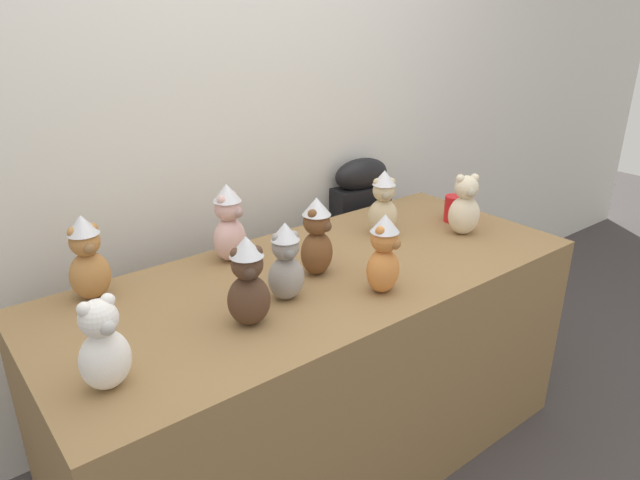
{
  "coord_description": "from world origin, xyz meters",
  "views": [
    {
      "loc": [
        -1.09,
        -1.13,
        1.64
      ],
      "look_at": [
        0.0,
        0.25,
        0.91
      ],
      "focal_mm": 32.08,
      "sensor_mm": 36.0,
      "label": 1
    }
  ],
  "objects_px": {
    "teddy_bear_snow": "(103,347)",
    "teddy_bear_chestnut": "(317,237)",
    "teddy_bear_ash": "(286,262)",
    "teddy_bear_ginger": "(384,255)",
    "teddy_bear_cocoa": "(248,282)",
    "teddy_bear_caramel": "(88,258)",
    "party_cup_red": "(454,209)",
    "teddy_bear_cream": "(465,206)",
    "instrument_case": "(359,254)",
    "teddy_bear_blush": "(229,224)",
    "display_table": "(320,369)",
    "teddy_bear_sand": "(383,204)"
  },
  "relations": [
    {
      "from": "teddy_bear_snow",
      "to": "teddy_bear_sand",
      "type": "height_order",
      "value": "teddy_bear_sand"
    },
    {
      "from": "teddy_bear_cocoa",
      "to": "teddy_bear_ginger",
      "type": "bearing_deg",
      "value": 10.78
    },
    {
      "from": "party_cup_red",
      "to": "teddy_bear_caramel",
      "type": "bearing_deg",
      "value": 169.79
    },
    {
      "from": "party_cup_red",
      "to": "display_table",
      "type": "bearing_deg",
      "value": -176.71
    },
    {
      "from": "teddy_bear_chestnut",
      "to": "display_table",
      "type": "bearing_deg",
      "value": -36.21
    },
    {
      "from": "teddy_bear_chestnut",
      "to": "teddy_bear_cream",
      "type": "bearing_deg",
      "value": -31.76
    },
    {
      "from": "teddy_bear_chestnut",
      "to": "teddy_bear_cocoa",
      "type": "xyz_separation_m",
      "value": [
        -0.35,
        -0.14,
        0.0
      ]
    },
    {
      "from": "teddy_bear_cocoa",
      "to": "teddy_bear_caramel",
      "type": "xyz_separation_m",
      "value": [
        -0.3,
        0.44,
        0.0
      ]
    },
    {
      "from": "teddy_bear_ash",
      "to": "teddy_bear_ginger",
      "type": "bearing_deg",
      "value": -11.81
    },
    {
      "from": "teddy_bear_caramel",
      "to": "teddy_bear_cream",
      "type": "bearing_deg",
      "value": -15.5
    },
    {
      "from": "instrument_case",
      "to": "teddy_bear_blush",
      "type": "height_order",
      "value": "teddy_bear_blush"
    },
    {
      "from": "party_cup_red",
      "to": "teddy_bear_ash",
      "type": "bearing_deg",
      "value": -172.55
    },
    {
      "from": "teddy_bear_cocoa",
      "to": "teddy_bear_chestnut",
      "type": "bearing_deg",
      "value": 44.16
    },
    {
      "from": "teddy_bear_chestnut",
      "to": "party_cup_red",
      "type": "relative_size",
      "value": 2.47
    },
    {
      "from": "teddy_bear_cream",
      "to": "teddy_bear_cocoa",
      "type": "bearing_deg",
      "value": -148.66
    },
    {
      "from": "teddy_bear_ash",
      "to": "teddy_bear_ginger",
      "type": "relative_size",
      "value": 0.97
    },
    {
      "from": "teddy_bear_blush",
      "to": "teddy_bear_ginger",
      "type": "relative_size",
      "value": 1.09
    },
    {
      "from": "teddy_bear_ash",
      "to": "teddy_bear_chestnut",
      "type": "relative_size",
      "value": 0.93
    },
    {
      "from": "teddy_bear_ash",
      "to": "teddy_bear_ginger",
      "type": "height_order",
      "value": "teddy_bear_ginger"
    },
    {
      "from": "teddy_bear_blush",
      "to": "teddy_bear_caramel",
      "type": "bearing_deg",
      "value": 152.03
    },
    {
      "from": "instrument_case",
      "to": "display_table",
      "type": "bearing_deg",
      "value": -133.63
    },
    {
      "from": "teddy_bear_ginger",
      "to": "display_table",
      "type": "bearing_deg",
      "value": 90.13
    },
    {
      "from": "teddy_bear_snow",
      "to": "teddy_bear_blush",
      "type": "bearing_deg",
      "value": 28.63
    },
    {
      "from": "teddy_bear_chestnut",
      "to": "teddy_bear_cream",
      "type": "xyz_separation_m",
      "value": [
        0.68,
        -0.07,
        -0.02
      ]
    },
    {
      "from": "teddy_bear_caramel",
      "to": "party_cup_red",
      "type": "height_order",
      "value": "teddy_bear_caramel"
    },
    {
      "from": "display_table",
      "to": "teddy_bear_caramel",
      "type": "bearing_deg",
      "value": 155.89
    },
    {
      "from": "display_table",
      "to": "teddy_bear_sand",
      "type": "bearing_deg",
      "value": 16.49
    },
    {
      "from": "teddy_bear_caramel",
      "to": "teddy_bear_ginger",
      "type": "height_order",
      "value": "teddy_bear_caramel"
    },
    {
      "from": "teddy_bear_ash",
      "to": "teddy_bear_sand",
      "type": "xyz_separation_m",
      "value": [
        0.61,
        0.2,
        0.0
      ]
    },
    {
      "from": "teddy_bear_cocoa",
      "to": "teddy_bear_caramel",
      "type": "distance_m",
      "value": 0.53
    },
    {
      "from": "teddy_bear_caramel",
      "to": "teddy_bear_snow",
      "type": "bearing_deg",
      "value": -104.01
    },
    {
      "from": "instrument_case",
      "to": "teddy_bear_chestnut",
      "type": "xyz_separation_m",
      "value": [
        -0.68,
        -0.53,
        0.43
      ]
    },
    {
      "from": "teddy_bear_blush",
      "to": "teddy_bear_ginger",
      "type": "xyz_separation_m",
      "value": [
        0.26,
        -0.51,
        -0.01
      ]
    },
    {
      "from": "instrument_case",
      "to": "teddy_bear_snow",
      "type": "distance_m",
      "value": 1.66
    },
    {
      "from": "instrument_case",
      "to": "teddy_bear_snow",
      "type": "xyz_separation_m",
      "value": [
        -1.45,
        -0.71,
        0.41
      ]
    },
    {
      "from": "display_table",
      "to": "teddy_bear_cream",
      "type": "distance_m",
      "value": 0.84
    },
    {
      "from": "teddy_bear_blush",
      "to": "teddy_bear_ginger",
      "type": "bearing_deg",
      "value": -89.2
    },
    {
      "from": "teddy_bear_snow",
      "to": "teddy_bear_chestnut",
      "type": "bearing_deg",
      "value": 4.38
    },
    {
      "from": "teddy_bear_ash",
      "to": "teddy_bear_chestnut",
      "type": "height_order",
      "value": "teddy_bear_chestnut"
    },
    {
      "from": "instrument_case",
      "to": "teddy_bear_chestnut",
      "type": "relative_size",
      "value": 3.6
    },
    {
      "from": "teddy_bear_sand",
      "to": "teddy_bear_blush",
      "type": "bearing_deg",
      "value": -163.97
    },
    {
      "from": "teddy_bear_sand",
      "to": "party_cup_red",
      "type": "distance_m",
      "value": 0.35
    },
    {
      "from": "display_table",
      "to": "teddy_bear_cream",
      "type": "height_order",
      "value": "teddy_bear_cream"
    },
    {
      "from": "teddy_bear_blush",
      "to": "teddy_bear_sand",
      "type": "xyz_separation_m",
      "value": [
        0.6,
        -0.16,
        -0.01
      ]
    },
    {
      "from": "instrument_case",
      "to": "teddy_bear_caramel",
      "type": "xyz_separation_m",
      "value": [
        -1.33,
        -0.23,
        0.43
      ]
    },
    {
      "from": "party_cup_red",
      "to": "teddy_bear_snow",
      "type": "bearing_deg",
      "value": -171.74
    },
    {
      "from": "teddy_bear_cocoa",
      "to": "teddy_bear_ash",
      "type": "bearing_deg",
      "value": 41.54
    },
    {
      "from": "teddy_bear_ash",
      "to": "teddy_bear_blush",
      "type": "bearing_deg",
      "value": 105.39
    },
    {
      "from": "instrument_case",
      "to": "teddy_bear_cream",
      "type": "bearing_deg",
      "value": -81.7
    },
    {
      "from": "party_cup_red",
      "to": "teddy_bear_cream",
      "type": "bearing_deg",
      "value": -125.35
    }
  ]
}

